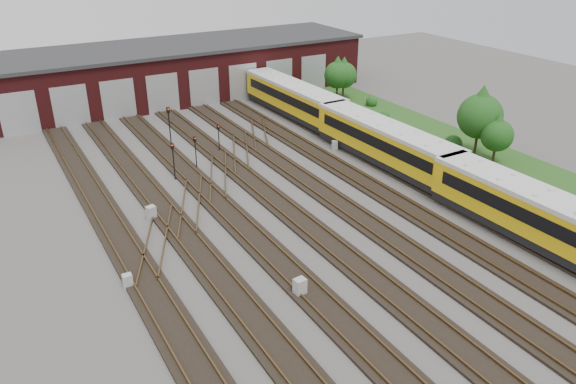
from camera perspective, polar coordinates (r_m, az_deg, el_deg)
ground at (r=38.76m, az=6.75°, el=-4.68°), size 120.00×120.00×0.00m
track_network at (r=39.03m, az=6.06°, el=-4.23°), size 30.40×70.00×0.33m
maintenance_shed at (r=71.51m, az=-12.66°, el=11.83°), size 51.00×12.50×6.35m
grass_verge at (r=57.21m, az=16.35°, el=4.67°), size 8.00×55.00×0.05m
metro_train at (r=50.25m, az=9.82°, el=4.99°), size 3.35×48.60×3.42m
signal_mast_0 at (r=49.21m, az=-9.39°, el=4.36°), size 0.24×0.22×3.00m
signal_mast_1 at (r=47.41m, az=-11.58°, el=3.54°), size 0.28×0.27×3.23m
signal_mast_2 at (r=55.23m, az=-11.99°, el=7.05°), size 0.28×0.27×3.79m
signal_mast_3 at (r=52.86m, az=-7.07°, el=5.83°), size 0.24×0.23×2.71m
relay_cabinet_0 at (r=34.68m, az=-15.97°, el=-8.69°), size 0.55×0.46×0.90m
relay_cabinet_1 at (r=41.83m, az=-13.73°, el=-2.07°), size 0.74×0.66×1.05m
relay_cabinet_2 at (r=32.69m, az=1.21°, el=-9.65°), size 0.71×0.61×1.11m
relay_cabinet_3 at (r=53.72m, az=4.77°, el=4.76°), size 0.65×0.60×0.87m
relay_cabinet_4 at (r=53.65m, az=9.35°, el=4.62°), size 0.70×0.59×1.12m
tree_0 at (r=69.17m, az=5.06°, el=12.08°), size 3.22×3.22×5.34m
tree_1 at (r=69.54m, az=5.70°, el=12.04°), size 3.13×3.13×5.18m
tree_2 at (r=53.59m, az=19.00°, el=7.78°), size 4.04×4.04×6.70m
tree_3 at (r=52.63m, az=20.53°, el=5.75°), size 2.84×2.84×4.70m
bush_0 at (r=55.38m, az=16.44°, el=4.92°), size 1.76×1.76×1.76m
bush_1 at (r=62.52m, az=9.75°, el=7.67°), size 1.24×1.24×1.24m
bush_2 at (r=67.73m, az=8.50°, el=9.19°), size 1.33×1.33×1.33m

